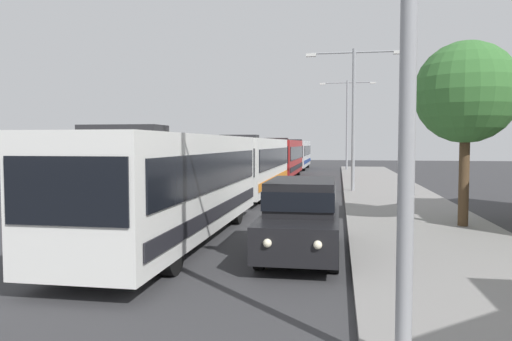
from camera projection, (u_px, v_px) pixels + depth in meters
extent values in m
cube|color=silver|center=(176.00, 182.00, 13.84)|extent=(2.50, 11.35, 2.70)
cube|color=black|center=(219.00, 170.00, 13.61)|extent=(0.04, 10.44, 1.00)
cube|color=black|center=(134.00, 170.00, 14.04)|extent=(0.04, 10.44, 1.00)
cube|color=black|center=(65.00, 191.00, 8.22)|extent=(2.30, 0.04, 1.20)
cube|color=black|center=(220.00, 211.00, 13.67)|extent=(0.03, 10.78, 0.36)
cube|color=black|center=(123.00, 129.00, 10.41)|extent=(1.75, 0.90, 0.16)
cylinder|color=black|center=(171.00, 252.00, 10.26)|extent=(0.28, 1.00, 1.00)
cylinder|color=black|center=(76.00, 248.00, 10.63)|extent=(0.28, 1.00, 1.00)
cylinder|color=black|center=(236.00, 210.00, 16.79)|extent=(0.28, 1.00, 1.00)
cylinder|color=black|center=(176.00, 208.00, 17.17)|extent=(0.28, 1.00, 1.00)
cube|color=silver|center=(253.00, 164.00, 26.11)|extent=(2.50, 11.84, 2.70)
cube|color=black|center=(276.00, 158.00, 25.88)|extent=(0.04, 10.90, 1.00)
cube|color=black|center=(230.00, 157.00, 26.31)|extent=(0.04, 10.90, 1.00)
cube|color=black|center=(228.00, 163.00, 20.25)|extent=(2.30, 0.04, 1.20)
cube|color=orange|center=(276.00, 179.00, 25.94)|extent=(0.03, 11.25, 0.36)
cube|color=black|center=(239.00, 137.00, 22.54)|extent=(1.75, 0.90, 0.16)
cylinder|color=black|center=(262.00, 193.00, 22.38)|extent=(0.28, 1.00, 1.00)
cylinder|color=black|center=(216.00, 192.00, 22.76)|extent=(0.28, 1.00, 1.00)
cylinder|color=black|center=(280.00, 181.00, 29.20)|extent=(0.28, 1.00, 1.00)
cylinder|color=black|center=(244.00, 181.00, 29.57)|extent=(0.28, 1.00, 1.00)
cube|color=maroon|center=(282.00, 157.00, 39.29)|extent=(2.50, 11.82, 2.70)
cube|color=black|center=(297.00, 153.00, 39.06)|extent=(0.04, 10.87, 1.00)
cube|color=black|center=(266.00, 153.00, 39.49)|extent=(0.04, 10.87, 1.00)
cube|color=black|center=(272.00, 155.00, 33.44)|extent=(2.30, 0.04, 1.20)
cube|color=black|center=(297.00, 167.00, 39.12)|extent=(0.03, 11.23, 0.36)
cube|color=black|center=(276.00, 139.00, 35.73)|extent=(1.75, 0.90, 0.16)
cylinder|color=black|center=(290.00, 175.00, 35.57)|extent=(0.28, 1.00, 1.00)
cylinder|color=black|center=(261.00, 174.00, 35.94)|extent=(0.28, 1.00, 1.00)
cylinder|color=black|center=(298.00, 170.00, 42.37)|extent=(0.28, 1.00, 1.00)
cylinder|color=black|center=(273.00, 169.00, 42.75)|extent=(0.28, 1.00, 1.00)
cube|color=silver|center=(296.00, 153.00, 52.51)|extent=(2.50, 10.93, 2.70)
cube|color=black|center=(308.00, 150.00, 52.28)|extent=(0.04, 10.05, 1.00)
cube|color=black|center=(284.00, 150.00, 52.70)|extent=(0.04, 10.05, 1.00)
cube|color=black|center=(291.00, 152.00, 47.10)|extent=(2.30, 0.04, 1.20)
cube|color=navy|center=(308.00, 161.00, 52.34)|extent=(0.03, 10.38, 0.36)
cube|color=black|center=(293.00, 140.00, 49.20)|extent=(1.75, 0.90, 0.16)
cylinder|color=black|center=(304.00, 166.00, 49.06)|extent=(0.28, 1.00, 1.00)
cylinder|color=black|center=(282.00, 166.00, 49.43)|extent=(0.28, 1.00, 1.00)
cylinder|color=black|center=(308.00, 163.00, 55.35)|extent=(0.28, 1.00, 1.00)
cylinder|color=black|center=(289.00, 163.00, 55.72)|extent=(0.28, 1.00, 1.00)
cube|color=black|center=(302.00, 228.00, 12.06)|extent=(1.84, 4.84, 0.80)
cube|color=black|center=(302.00, 195.00, 12.16)|extent=(1.62, 2.81, 0.80)
cube|color=black|center=(302.00, 195.00, 12.16)|extent=(1.66, 2.91, 0.44)
sphere|color=#F9EFCC|center=(267.00, 243.00, 9.73)|extent=(0.18, 0.18, 0.18)
sphere|color=#F9EFCC|center=(318.00, 245.00, 9.56)|extent=(0.18, 0.18, 0.18)
cylinder|color=black|center=(260.00, 254.00, 10.74)|extent=(0.22, 0.70, 0.70)
cylinder|color=black|center=(334.00, 257.00, 10.46)|extent=(0.22, 0.70, 0.70)
cylinder|color=black|center=(277.00, 230.00, 13.69)|extent=(0.22, 0.70, 0.70)
cylinder|color=black|center=(335.00, 232.00, 13.42)|extent=(0.22, 0.70, 0.70)
cylinder|color=gray|center=(409.00, 26.00, 5.66)|extent=(0.20, 0.20, 8.09)
cylinder|color=gray|center=(354.00, 120.00, 26.93)|extent=(0.20, 0.20, 7.91)
cylinder|color=gray|center=(333.00, 53.00, 26.92)|extent=(2.39, 0.10, 0.10)
cube|color=silver|center=(311.00, 55.00, 27.12)|extent=(0.56, 0.28, 0.16)
cylinder|color=gray|center=(376.00, 52.00, 26.51)|extent=(2.39, 0.10, 0.10)
cube|color=silver|center=(399.00, 52.00, 26.32)|extent=(0.56, 0.28, 0.16)
cylinder|color=gray|center=(347.00, 125.00, 48.16)|extent=(0.20, 0.20, 8.90)
cylinder|color=gray|center=(335.00, 83.00, 48.13)|extent=(2.47, 0.10, 0.10)
cube|color=silver|center=(323.00, 84.00, 48.34)|extent=(0.56, 0.28, 0.16)
cylinder|color=gray|center=(360.00, 82.00, 47.71)|extent=(2.47, 0.10, 0.10)
cube|color=silver|center=(373.00, 83.00, 47.51)|extent=(0.56, 0.28, 0.16)
cylinder|color=#4C3823|center=(464.00, 180.00, 15.49)|extent=(0.32, 0.32, 3.00)
sphere|color=#387033|center=(466.00, 92.00, 15.34)|extent=(3.24, 3.24, 3.24)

